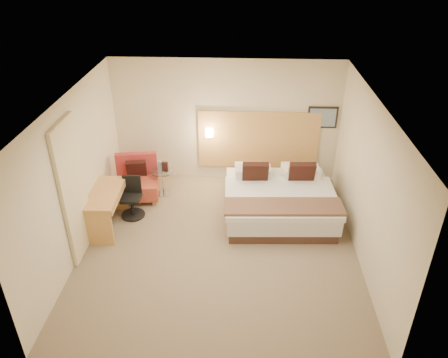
# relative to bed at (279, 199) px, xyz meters

# --- Properties ---
(floor) EXTENTS (4.80, 5.00, 0.02)m
(floor) POSITION_rel_bed_xyz_m (-1.10, -1.08, -0.34)
(floor) COLOR #7D6B54
(floor) RESTS_ON ground
(ceiling) EXTENTS (4.80, 5.00, 0.02)m
(ceiling) POSITION_rel_bed_xyz_m (-1.10, -1.08, 2.38)
(ceiling) COLOR white
(ceiling) RESTS_ON floor
(wall_back) EXTENTS (4.80, 0.02, 2.70)m
(wall_back) POSITION_rel_bed_xyz_m (-1.10, 1.43, 1.02)
(wall_back) COLOR beige
(wall_back) RESTS_ON floor
(wall_front) EXTENTS (4.80, 0.02, 2.70)m
(wall_front) POSITION_rel_bed_xyz_m (-1.10, -3.59, 1.02)
(wall_front) COLOR beige
(wall_front) RESTS_ON floor
(wall_left) EXTENTS (0.02, 5.00, 2.70)m
(wall_left) POSITION_rel_bed_xyz_m (-3.51, -1.08, 1.02)
(wall_left) COLOR beige
(wall_left) RESTS_ON floor
(wall_right) EXTENTS (0.02, 5.00, 2.70)m
(wall_right) POSITION_rel_bed_xyz_m (1.31, -1.08, 1.02)
(wall_right) COLOR beige
(wall_right) RESTS_ON floor
(headboard_panel) EXTENTS (2.60, 0.04, 1.30)m
(headboard_panel) POSITION_rel_bed_xyz_m (-0.40, 1.39, 0.62)
(headboard_panel) COLOR tan
(headboard_panel) RESTS_ON wall_back
(art_frame) EXTENTS (0.62, 0.03, 0.47)m
(art_frame) POSITION_rel_bed_xyz_m (0.92, 1.40, 1.17)
(art_frame) COLOR black
(art_frame) RESTS_ON wall_back
(art_canvas) EXTENTS (0.54, 0.01, 0.39)m
(art_canvas) POSITION_rel_bed_xyz_m (0.92, 1.38, 1.17)
(art_canvas) COLOR gray
(art_canvas) RESTS_ON wall_back
(lamp_arm) EXTENTS (0.02, 0.12, 0.02)m
(lamp_arm) POSITION_rel_bed_xyz_m (-1.45, 1.34, 0.82)
(lamp_arm) COLOR silver
(lamp_arm) RESTS_ON wall_back
(lamp_shade) EXTENTS (0.15, 0.15, 0.15)m
(lamp_shade) POSITION_rel_bed_xyz_m (-1.45, 1.28, 0.82)
(lamp_shade) COLOR #FDEBC5
(lamp_shade) RESTS_ON wall_back
(curtain) EXTENTS (0.06, 0.90, 2.42)m
(curtain) POSITION_rel_bed_xyz_m (-3.46, -1.33, 0.89)
(curtain) COLOR beige
(curtain) RESTS_ON wall_left
(bottle_a) EXTENTS (0.07, 0.07, 0.20)m
(bottle_a) POSITION_rel_bed_xyz_m (-2.46, 0.68, 0.32)
(bottle_a) COLOR #7AA5BC
(bottle_a) RESTS_ON side_table
(bottle_b) EXTENTS (0.07, 0.07, 0.20)m
(bottle_b) POSITION_rel_bed_xyz_m (-2.40, 0.66, 0.32)
(bottle_b) COLOR #8ABED5
(bottle_b) RESTS_ON side_table
(menu_folder) EXTENTS (0.14, 0.07, 0.22)m
(menu_folder) POSITION_rel_bed_xyz_m (-2.32, 0.62, 0.32)
(menu_folder) COLOR black
(menu_folder) RESTS_ON side_table
(bed) EXTENTS (2.18, 2.13, 1.02)m
(bed) POSITION_rel_bed_xyz_m (0.00, 0.00, 0.00)
(bed) COLOR #452B22
(bed) RESTS_ON floor
(lounge_chair) EXTENTS (0.96, 0.87, 0.90)m
(lounge_chair) POSITION_rel_bed_xyz_m (-2.90, 0.49, 0.03)
(lounge_chair) COLOR #A26F4C
(lounge_chair) RESTS_ON floor
(side_table) EXTENTS (0.58, 0.58, 0.55)m
(side_table) POSITION_rel_bed_xyz_m (-2.39, 0.63, -0.03)
(side_table) COLOR silver
(side_table) RESTS_ON floor
(desk) EXTENTS (0.58, 1.22, 0.75)m
(desk) POSITION_rel_bed_xyz_m (-3.21, -0.60, 0.26)
(desk) COLOR tan
(desk) RESTS_ON floor
(desk_chair) EXTENTS (0.46, 0.46, 0.81)m
(desk_chair) POSITION_rel_bed_xyz_m (-2.85, -0.20, 0.00)
(desk_chair) COLOR black
(desk_chair) RESTS_ON floor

